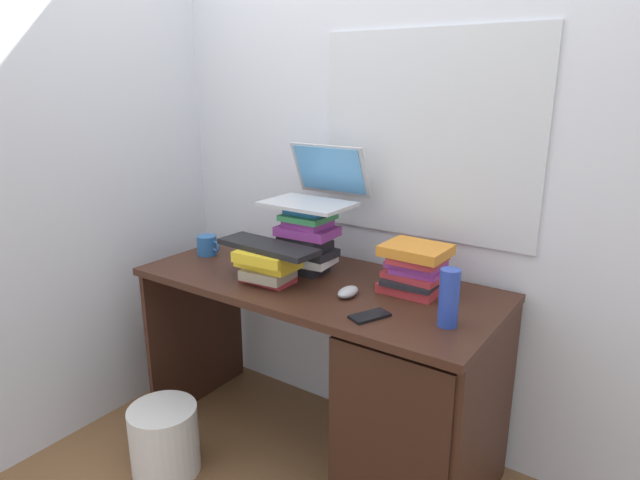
% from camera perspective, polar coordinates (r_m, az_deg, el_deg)
% --- Properties ---
extents(ground_plane, '(6.00, 6.00, 0.00)m').
position_cam_1_polar(ground_plane, '(2.54, -0.34, -20.87)').
color(ground_plane, brown).
extents(wall_back, '(6.00, 0.06, 2.60)m').
position_cam_1_polar(wall_back, '(2.34, 4.88, 10.50)').
color(wall_back, silver).
rests_on(wall_back, ground).
extents(wall_left, '(0.05, 6.00, 2.60)m').
position_cam_1_polar(wall_left, '(2.73, -18.11, 10.58)').
color(wall_left, silver).
rests_on(wall_left, ground).
extents(desk, '(1.44, 0.64, 0.78)m').
position_cam_1_polar(desk, '(2.13, 7.74, -15.37)').
color(desk, '#381E14').
rests_on(desk, ground).
extents(book_stack_tall, '(0.25, 0.18, 0.28)m').
position_cam_1_polar(book_stack_tall, '(2.22, -1.36, 0.10)').
color(book_stack_tall, black).
rests_on(book_stack_tall, desk).
extents(book_stack_keyboard_riser, '(0.25, 0.19, 0.13)m').
position_cam_1_polar(book_stack_keyboard_riser, '(2.13, -5.47, -2.57)').
color(book_stack_keyboard_riser, '#B22D33').
rests_on(book_stack_keyboard_riser, desk).
extents(book_stack_side, '(0.24, 0.20, 0.18)m').
position_cam_1_polar(book_stack_side, '(2.05, 9.91, -2.90)').
color(book_stack_side, '#B22D33').
rests_on(book_stack_side, desk).
extents(laptop, '(0.35, 0.33, 0.23)m').
position_cam_1_polar(laptop, '(2.23, -0.31, 5.32)').
color(laptop, '#B7BABF').
rests_on(laptop, book_stack_tall).
extents(keyboard, '(0.43, 0.16, 0.02)m').
position_cam_1_polar(keyboard, '(2.11, -5.48, -0.69)').
color(keyboard, black).
rests_on(keyboard, book_stack_keyboard_riser).
extents(computer_mouse, '(0.06, 0.10, 0.04)m').
position_cam_1_polar(computer_mouse, '(2.00, 2.95, -5.44)').
color(computer_mouse, '#A5A8AD').
rests_on(computer_mouse, desk).
extents(mug, '(0.12, 0.09, 0.09)m').
position_cam_1_polar(mug, '(2.52, -11.71, -0.54)').
color(mug, '#265999').
rests_on(mug, desk).
extents(water_bottle, '(0.07, 0.07, 0.19)m').
position_cam_1_polar(water_bottle, '(1.79, 13.32, -5.91)').
color(water_bottle, '#263FA5').
rests_on(water_bottle, desk).
extents(cell_phone, '(0.12, 0.15, 0.01)m').
position_cam_1_polar(cell_phone, '(1.84, 5.22, -7.91)').
color(cell_phone, black).
rests_on(cell_phone, desk).
extents(wastebasket, '(0.27, 0.27, 0.29)m').
position_cam_1_polar(wastebasket, '(2.43, -15.94, -19.43)').
color(wastebasket, silver).
rests_on(wastebasket, ground).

